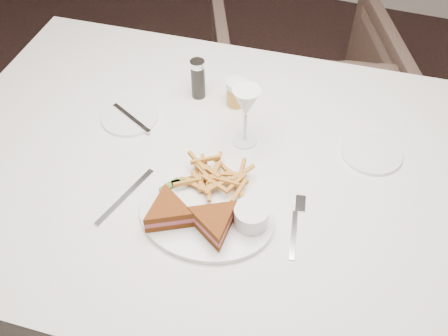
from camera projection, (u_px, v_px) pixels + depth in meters
table at (229, 247)px, 1.56m from camera, size 1.64×1.15×0.75m
chair_far at (300, 87)px, 2.11m from camera, size 0.90×0.88×0.72m
table_setting at (218, 175)px, 1.22m from camera, size 0.82×0.59×0.18m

